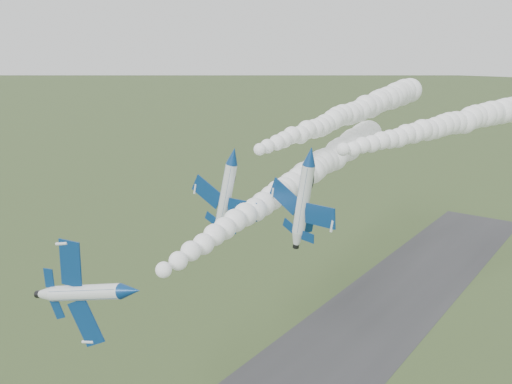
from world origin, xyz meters
TOP-DOWN VIEW (x-y plane):
  - jet_lead at (4.55, -2.37)m, footprint 4.57×13.97m
  - smoke_trail_jet_lead at (-1.60, 40.61)m, footprint 21.33×79.53m
  - jet_pair_left at (-2.48, 23.38)m, footprint 11.42×14.12m
  - smoke_trail_jet_pair_left at (-3.34, 61.25)m, footprint 6.32×68.82m
  - jet_pair_right at (9.12, 24.31)m, footprint 12.08×14.33m
  - smoke_trail_jet_pair_right at (17.77, 54.99)m, footprint 18.67×55.16m

SIDE VIEW (x-z plane):
  - jet_lead at x=4.55m, z-range 28.93..40.25m
  - smoke_trail_jet_lead at x=-1.60m, z-range 34.02..39.73m
  - jet_pair_left at x=-2.48m, z-range 41.09..45.27m
  - jet_pair_right at x=9.12m, z-range 42.38..46.35m
  - smoke_trail_jet_pair_left at x=-3.34m, z-range 42.43..48.06m
  - smoke_trail_jet_pair_right at x=17.77m, z-range 43.28..48.12m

